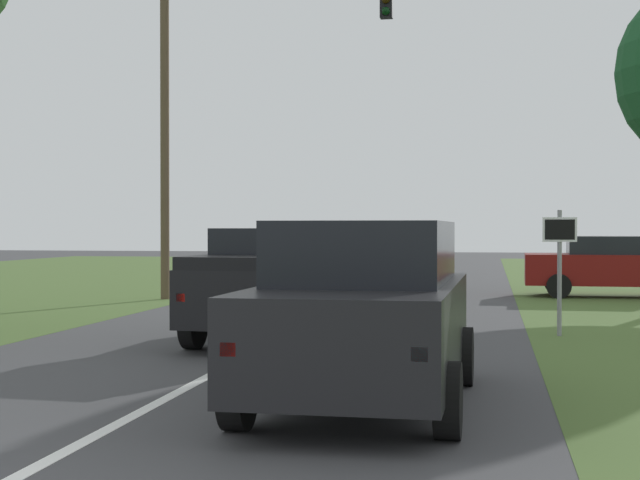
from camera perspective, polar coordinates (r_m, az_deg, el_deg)
name	(u,v)px	position (r m, az deg, el deg)	size (l,w,h in m)	color
ground_plane	(273,342)	(16.09, -2.87, -6.19)	(120.00, 120.00, 0.00)	#424244
red_suv_near	(365,309)	(10.41, 2.75, -4.17)	(2.30, 4.92, 2.01)	black
pickup_truck_lead	(276,283)	(16.29, -2.65, -2.60)	(2.40, 5.19, 1.93)	black
traffic_light	(220,84)	(25.78, -6.03, 9.33)	(6.82, 0.40, 8.98)	brown
keep_moving_sign	(560,255)	(17.42, 14.25, -0.89)	(0.60, 0.09, 2.26)	gray
crossing_suv_far	(613,265)	(27.79, 17.25, -1.42)	(4.79, 2.26, 1.70)	maroon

